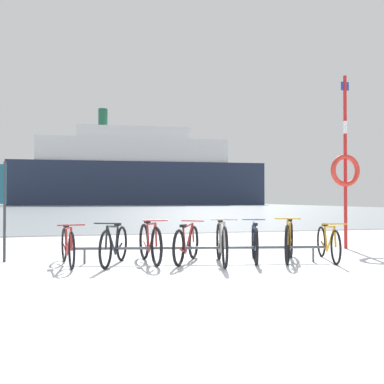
# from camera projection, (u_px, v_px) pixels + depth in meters

# --- Properties ---
(ground) EXTENTS (80.00, 132.00, 0.08)m
(ground) POSITION_uv_depth(u_px,v_px,m) (92.00, 208.00, 56.77)
(ground) COLOR silver
(bike_rack) EXTENTS (4.66, 0.96, 0.31)m
(bike_rack) POSITION_uv_depth(u_px,v_px,m) (201.00, 248.00, 7.96)
(bike_rack) COLOR #4C5156
(bike_rack) RESTS_ON ground
(bicycle_0) EXTENTS (0.46, 1.67, 0.76)m
(bicycle_0) POSITION_uv_depth(u_px,v_px,m) (68.00, 246.00, 7.67)
(bicycle_0) COLOR black
(bicycle_0) RESTS_ON ground
(bicycle_1) EXTENTS (0.69, 1.57, 0.78)m
(bicycle_1) POSITION_uv_depth(u_px,v_px,m) (114.00, 245.00, 7.74)
(bicycle_1) COLOR black
(bicycle_1) RESTS_ON ground
(bicycle_2) EXTENTS (0.46, 1.66, 0.82)m
(bicycle_2) POSITION_uv_depth(u_px,v_px,m) (150.00, 243.00, 7.98)
(bicycle_2) COLOR black
(bicycle_2) RESTS_ON ground
(bicycle_3) EXTENTS (0.87, 1.48, 0.77)m
(bicycle_3) POSITION_uv_depth(u_px,v_px,m) (187.00, 244.00, 8.03)
(bicycle_3) COLOR black
(bicycle_3) RESTS_ON ground
(bicycle_4) EXTENTS (0.54, 1.75, 0.84)m
(bicycle_4) POSITION_uv_depth(u_px,v_px,m) (222.00, 243.00, 7.83)
(bicycle_4) COLOR black
(bicycle_4) RESTS_ON ground
(bicycle_5) EXTENTS (0.67, 1.58, 0.79)m
(bicycle_5) POSITION_uv_depth(u_px,v_px,m) (255.00, 243.00, 8.18)
(bicycle_5) COLOR black
(bicycle_5) RESTS_ON ground
(bicycle_6) EXTENTS (0.93, 1.50, 0.84)m
(bicycle_6) POSITION_uv_depth(u_px,v_px,m) (289.00, 241.00, 8.19)
(bicycle_6) COLOR black
(bicycle_6) RESTS_ON ground
(bicycle_7) EXTENTS (0.64, 1.63, 0.74)m
(bicycle_7) POSITION_uv_depth(u_px,v_px,m) (328.00, 243.00, 8.26)
(bicycle_7) COLOR black
(bicycle_7) RESTS_ON ground
(rescue_post) EXTENTS (0.78, 0.12, 4.16)m
(rescue_post) POSITION_uv_depth(u_px,v_px,m) (345.00, 166.00, 10.29)
(rescue_post) COLOR red
(rescue_post) RESTS_ON ground
(ferry_ship) EXTENTS (49.22, 13.32, 18.94)m
(ferry_ship) POSITION_uv_depth(u_px,v_px,m) (138.00, 173.00, 85.60)
(ferry_ship) COLOR #232D47
(ferry_ship) RESTS_ON ground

